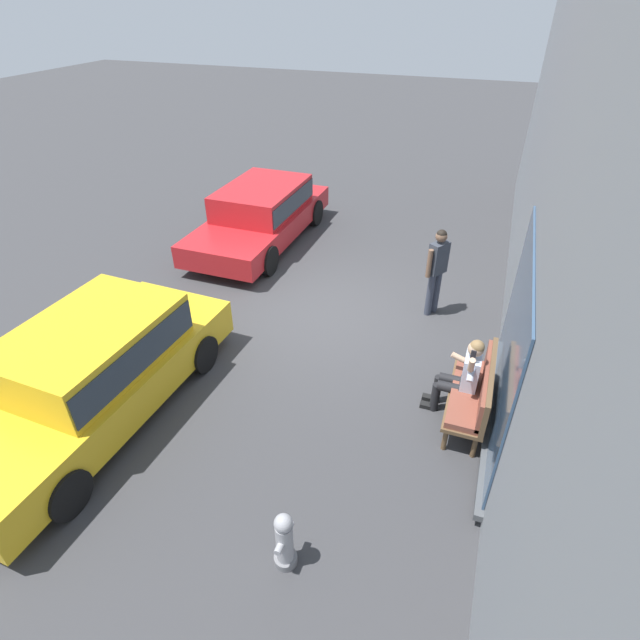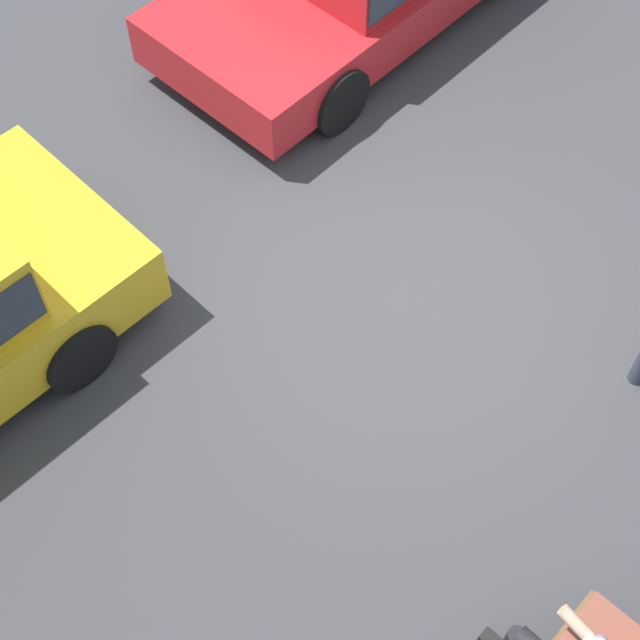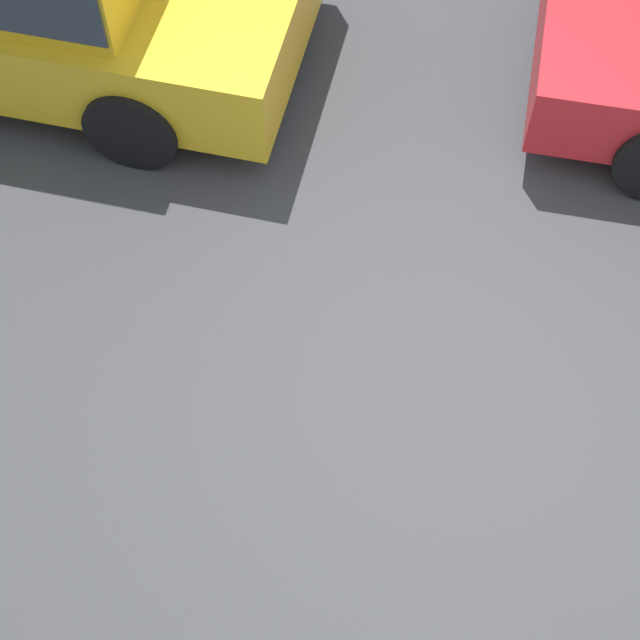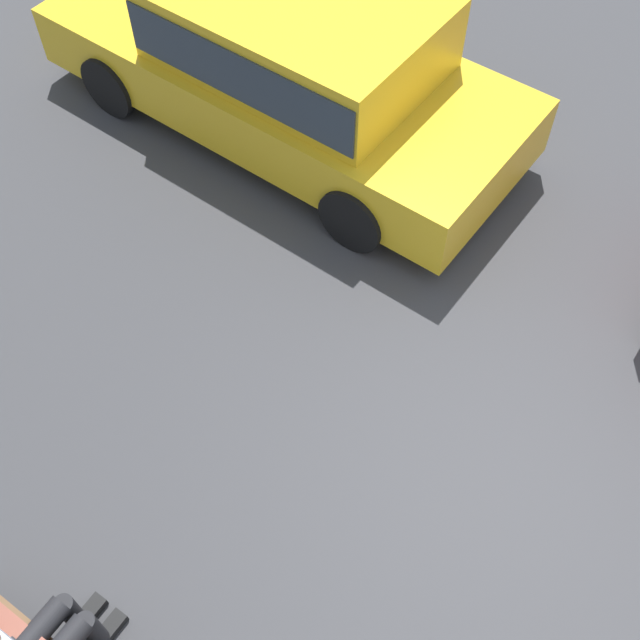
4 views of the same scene
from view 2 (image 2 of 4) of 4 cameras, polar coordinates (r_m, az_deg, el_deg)
The scene contains 1 object.
ground_plane at distance 8.13m, azimuth 4.98°, elevation 1.35°, with size 60.00×60.00×0.00m, color #38383A.
Camera 2 is at (3.84, 2.60, 6.67)m, focal length 55.00 mm.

